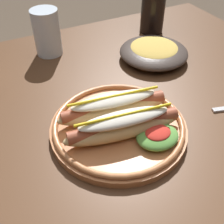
{
  "coord_description": "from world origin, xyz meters",
  "views": [
    {
      "loc": [
        -0.22,
        -0.44,
        1.16
      ],
      "look_at": [
        -0.02,
        -0.04,
        0.77
      ],
      "focal_mm": 44.66,
      "sensor_mm": 36.0,
      "label": 1
    }
  ],
  "objects": [
    {
      "name": "dining_table",
      "position": [
        0.0,
        0.0,
        0.64
      ],
      "size": [
        1.19,
        0.91,
        0.74
      ],
      "color": "#51331E",
      "rests_on": "ground_plane"
    },
    {
      "name": "soda_cup",
      "position": [
        0.31,
        0.3,
        0.81
      ],
      "size": [
        0.08,
        0.08,
        0.14
      ],
      "primitive_type": "cylinder",
      "color": "black",
      "rests_on": "dining_table"
    },
    {
      "name": "extra_cup",
      "position": [
        -0.05,
        0.31,
        0.81
      ],
      "size": [
        0.08,
        0.08,
        0.13
      ],
      "primitive_type": "cylinder",
      "color": "silver",
      "rests_on": "dining_table"
    },
    {
      "name": "side_bowl",
      "position": [
        0.21,
        0.14,
        0.76
      ],
      "size": [
        0.2,
        0.2,
        0.05
      ],
      "color": "#423833",
      "rests_on": "dining_table"
    },
    {
      "name": "hot_dog_plate",
      "position": [
        -0.02,
        -0.08,
        0.77
      ],
      "size": [
        0.29,
        0.29,
        0.08
      ],
      "color": "#B77042",
      "rests_on": "dining_table"
    }
  ]
}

